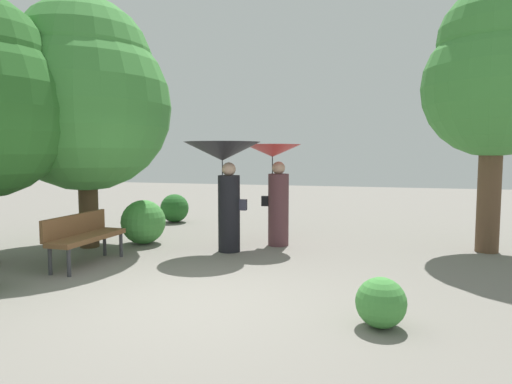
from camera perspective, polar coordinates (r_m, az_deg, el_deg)
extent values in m
plane|color=slate|center=(5.82, -8.68, -13.39)|extent=(40.00, 40.00, 0.00)
cylinder|color=black|center=(8.29, -3.48, -2.78)|extent=(0.41, 0.41, 1.42)
sphere|color=tan|center=(8.22, -3.51, 2.94)|extent=(0.25, 0.25, 0.25)
cylinder|color=#333338|center=(8.26, -4.32, 1.39)|extent=(0.02, 0.02, 0.76)
cone|color=black|center=(8.24, -4.35, 5.24)|extent=(1.42, 1.42, 0.34)
cube|color=#333342|center=(8.21, -1.69, -1.66)|extent=(0.14, 0.10, 0.20)
cylinder|color=#563338|center=(8.84, 2.89, -2.29)|extent=(0.41, 0.41, 1.43)
sphere|color=tan|center=(8.77, 2.92, 3.09)|extent=(0.26, 0.26, 0.26)
cylinder|color=#333338|center=(8.79, 2.12, 1.83)|extent=(0.02, 0.02, 0.83)
cone|color=#B22D2D|center=(8.78, 2.13, 5.33)|extent=(1.12, 1.12, 0.25)
cube|color=black|center=(8.85, 1.20, -1.16)|extent=(0.14, 0.10, 0.20)
cylinder|color=#38383D|center=(7.23, -22.88, -8.29)|extent=(0.06, 0.06, 0.44)
cylinder|color=#38383D|center=(7.44, -24.92, -7.98)|extent=(0.06, 0.06, 0.44)
cylinder|color=#38383D|center=(8.27, -16.93, -6.46)|extent=(0.06, 0.06, 0.44)
cylinder|color=#38383D|center=(8.47, -18.86, -6.26)|extent=(0.06, 0.06, 0.44)
cube|color=brown|center=(7.79, -20.76, -5.47)|extent=(0.48, 1.51, 0.08)
cube|color=brown|center=(7.91, -22.19, -3.94)|extent=(0.10, 1.50, 0.35)
cylinder|color=#4C3823|center=(9.19, -20.88, 4.59)|extent=(0.36, 0.36, 3.64)
sphere|color=#428C3D|center=(9.24, -21.06, 10.24)|extent=(3.25, 3.25, 3.25)
sphere|color=#428C3D|center=(9.34, -21.20, 14.69)|extent=(2.60, 2.60, 2.60)
cylinder|color=brown|center=(9.23, 27.96, 5.57)|extent=(0.40, 0.40, 4.04)
sphere|color=#428C3D|center=(9.30, 28.21, 11.79)|extent=(2.52, 2.52, 2.52)
sphere|color=#428C3D|center=(9.44, 28.42, 16.65)|extent=(2.02, 2.02, 2.02)
sphere|color=#428C3D|center=(4.98, 15.73, -13.49)|extent=(0.53, 0.53, 0.53)
sphere|color=#235B23|center=(12.03, -10.41, -2.06)|extent=(0.75, 0.75, 0.75)
sphere|color=#428C3D|center=(9.29, -14.26, -3.75)|extent=(0.89, 0.89, 0.89)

